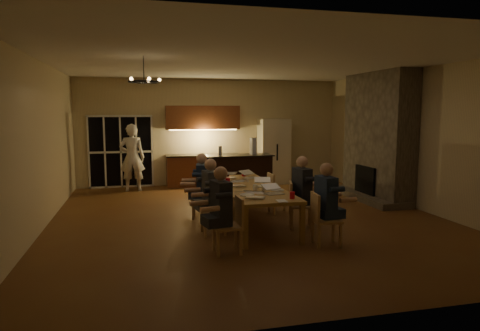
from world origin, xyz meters
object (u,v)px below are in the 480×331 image
object	(u,v)px
chair_left_far	(202,197)
laptop_c	(237,180)
chair_right_mid	(301,205)
chair_right_far	(279,193)
redcup_mid	(228,181)
plate_left	(247,195)
chandelier	(144,82)
can_silver	(263,189)
chair_right_near	(327,219)
person_left_near	(221,210)
mug_front	(255,187)
plate_far	(262,180)
person_left_far	(202,186)
laptop_a	(255,191)
redcup_far	(244,173)
refrigerator	(274,151)
chair_left_mid	(213,210)
plate_near	(277,190)
laptop_e	(228,173)
mug_mid	(247,180)
bar_blender	(253,146)
chair_left_near	(227,225)
bar_bottle	(220,151)
laptop_f	(250,173)
mug_back	(225,179)
laptop_b	(274,188)
person_right_near	(326,204)
dining_table	(250,205)
person_left_mid	(211,196)
bar_island	(237,175)
person_right_mid	(302,192)
redcup_near	(292,195)

from	to	relation	value
chair_left_far	laptop_c	bearing A→B (deg)	58.75
chair_right_mid	chair_right_far	bearing A→B (deg)	17.73
redcup_mid	plate_left	distance (m)	1.26
chandelier	can_silver	distance (m)	2.89
chair_right_near	person_left_near	distance (m)	1.80
mug_front	plate_far	distance (m)	1.17
person_left_far	laptop_a	world-z (taller)	person_left_far
chandelier	mug_front	size ratio (longest dim) A/B	5.66
chair_right_near	redcup_far	bearing A→B (deg)	19.30
refrigerator	chair_right_far	size ratio (longest dim) A/B	2.25
chair_left_mid	plate_near	world-z (taller)	chair_left_mid
chair_left_far	laptop_a	distance (m)	1.95
laptop_e	mug_mid	xyz separation A→B (m)	(0.27, -0.62, -0.06)
chair_left_far	bar_blender	distance (m)	3.04
chair_left_near	chandelier	distance (m)	2.98
laptop_e	plate_near	distance (m)	1.81
chair_left_near	chair_right_near	distance (m)	1.69
chair_left_far	plate_near	bearing A→B (deg)	57.78
mug_front	bar_blender	bearing A→B (deg)	75.41
chair_left_near	bar_bottle	world-z (taller)	bar_bottle
chair_right_mid	redcup_mid	xyz separation A→B (m)	(-1.24, 0.94, 0.37)
bar_blender	laptop_f	bearing A→B (deg)	-124.57
mug_back	chair_left_mid	bearing A→B (deg)	-109.87
laptop_b	plate_far	size ratio (longest dim) A/B	1.30
chair_left_mid	bar_bottle	size ratio (longest dim) A/B	3.71
chair_left_far	bar_bottle	size ratio (longest dim) A/B	3.71
laptop_f	person_right_near	bearing A→B (deg)	-104.99
person_left_far	bar_bottle	distance (m)	2.62
dining_table	plate_far	xyz separation A→B (m)	(0.45, 0.69, 0.38)
chair_right_far	redcup_far	size ratio (longest dim) A/B	7.42
refrigerator	laptop_f	xyz separation A→B (m)	(-1.70, -3.54, -0.14)
mug_front	person_left_mid	bearing A→B (deg)	-173.77
chair_right_mid	redcup_far	size ratio (longest dim) A/B	7.42
laptop_b	bar_blender	world-z (taller)	bar_blender
bar_island	chair_left_mid	distance (m)	3.75
plate_left	plate_far	bearing A→B (deg)	64.56
laptop_b	plate_left	size ratio (longest dim) A/B	1.22
laptop_b	bar_bottle	distance (m)	3.89
chair_left_mid	person_left_mid	xyz separation A→B (m)	(-0.03, 0.10, 0.24)
chandelier	can_silver	xyz separation A→B (m)	(2.09, -0.43, -1.94)
dining_table	plate_far	world-z (taller)	plate_far
chair_left_near	person_left_mid	size ratio (longest dim) A/B	0.64
chair_left_near	person_right_mid	xyz separation A→B (m)	(1.72, 1.19, 0.24)
person_left_near	chandelier	xyz separation A→B (m)	(-1.10, 1.42, 2.06)
chair_left_mid	mug_back	distance (m)	1.45
plate_near	chair_left_near	bearing A→B (deg)	-136.93
chair_left_near	chandelier	world-z (taller)	chandelier
mug_back	can_silver	xyz separation A→B (m)	(0.45, -1.39, 0.01)
mug_mid	redcup_near	size ratio (longest dim) A/B	0.83
laptop_c	laptop_f	distance (m)	1.04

